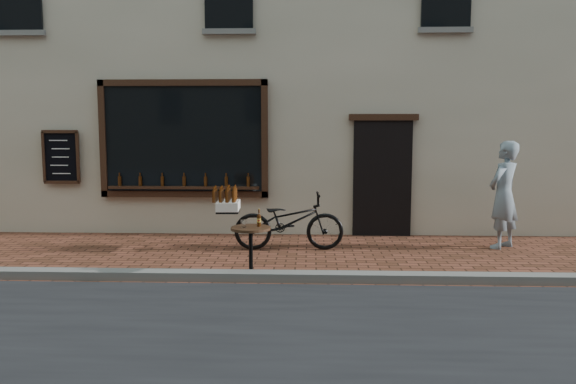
{
  "coord_description": "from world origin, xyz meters",
  "views": [
    {
      "loc": [
        0.54,
        -7.24,
        2.09
      ],
      "look_at": [
        0.19,
        1.2,
        1.1
      ],
      "focal_mm": 35.0,
      "sensor_mm": 36.0,
      "label": 1
    }
  ],
  "objects": [
    {
      "name": "cargo_bicycle",
      "position": [
        0.13,
        2.13,
        0.5
      ],
      "size": [
        2.21,
        0.74,
        1.04
      ],
      "rotation": [
        0.0,
        0.0,
        1.62
      ],
      "color": "black",
      "rests_on": "ground"
    },
    {
      "name": "ground",
      "position": [
        0.0,
        0.0,
        0.0
      ],
      "size": [
        90.0,
        90.0,
        0.0
      ],
      "primitive_type": "plane",
      "color": "#522B1A",
      "rests_on": "ground"
    },
    {
      "name": "pedestrian",
      "position": [
        3.85,
        2.44,
        0.92
      ],
      "size": [
        0.79,
        0.78,
        1.85
      ],
      "primitive_type": "imported",
      "rotation": [
        0.0,
        0.0,
        3.9
      ],
      "color": "gray",
      "rests_on": "ground"
    },
    {
      "name": "shop_building",
      "position": [
        0.0,
        6.5,
        5.0
      ],
      "size": [
        28.0,
        6.2,
        10.0
      ],
      "color": "beige",
      "rests_on": "ground"
    },
    {
      "name": "kerb",
      "position": [
        0.0,
        0.2,
        0.06
      ],
      "size": [
        90.0,
        0.25,
        0.12
      ],
      "primitive_type": "cube",
      "color": "slate",
      "rests_on": "ground"
    },
    {
      "name": "bistro_table",
      "position": [
        -0.28,
        0.35,
        0.51
      ],
      "size": [
        0.55,
        0.55,
        0.95
      ],
      "color": "black",
      "rests_on": "ground"
    }
  ]
}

